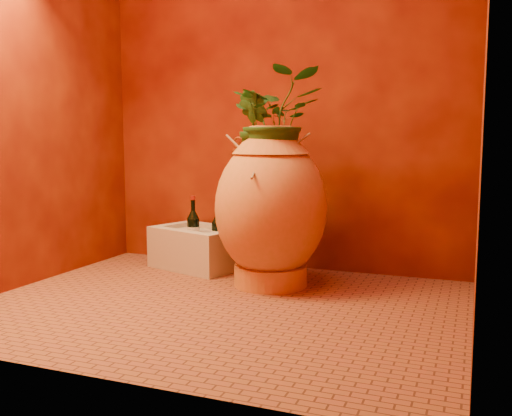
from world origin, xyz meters
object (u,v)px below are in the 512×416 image
at_px(stone_basin, 198,248).
at_px(wine_bottle_c, 217,233).
at_px(wine_bottle_b, 220,230).
at_px(wine_bottle_a, 193,229).
at_px(amphora, 271,207).
at_px(wall_tap, 238,149).

xyz_separation_m(stone_basin, wine_bottle_c, (0.18, -0.07, 0.13)).
bearing_deg(stone_basin, wine_bottle_b, 21.62).
bearing_deg(stone_basin, wine_bottle_a, -93.30).
distance_m(wine_bottle_b, wine_bottle_c, 0.13).
bearing_deg(wine_bottle_c, wine_bottle_a, 177.96).
xyz_separation_m(stone_basin, wine_bottle_b, (0.14, 0.06, 0.13)).
relative_size(stone_basin, wine_bottle_b, 2.31).
xyz_separation_m(amphora, stone_basin, (-0.62, 0.26, -0.34)).
relative_size(amphora, wine_bottle_c, 3.05).
bearing_deg(wall_tap, wine_bottle_a, -135.81).
bearing_deg(wine_bottle_b, amphora, -33.83).
distance_m(stone_basin, wall_tap, 0.73).
relative_size(amphora, stone_basin, 1.38).
height_order(wine_bottle_c, wall_tap, wall_tap).
relative_size(amphora, wine_bottle_a, 2.74).
height_order(wine_bottle_a, wall_tap, wall_tap).
distance_m(amphora, wall_tap, 0.67).
distance_m(wine_bottle_a, wine_bottle_b, 0.19).
height_order(wine_bottle_b, wine_bottle_c, wine_bottle_c).
distance_m(amphora, wine_bottle_c, 0.53).
relative_size(wine_bottle_a, wine_bottle_b, 1.16).
height_order(wine_bottle_a, wine_bottle_c, wine_bottle_a).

